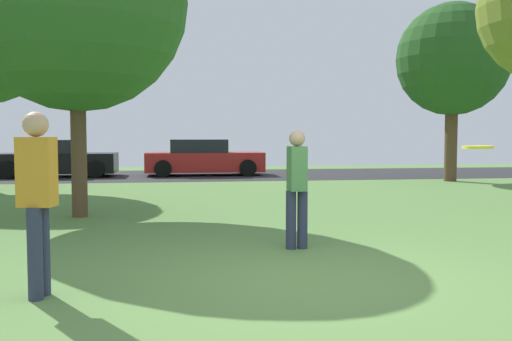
# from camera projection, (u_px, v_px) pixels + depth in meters

# --- Properties ---
(ground_plane) EXTENTS (44.00, 44.00, 0.00)m
(ground_plane) POSITION_uv_depth(u_px,v_px,m) (311.00, 281.00, 5.90)
(ground_plane) COLOR #5B8442
(road_strip) EXTENTS (44.00, 6.40, 0.01)m
(road_strip) POSITION_uv_depth(u_px,v_px,m) (212.00, 175.00, 21.70)
(road_strip) COLOR #28282B
(road_strip) RESTS_ON ground_plane
(maple_tree_near) EXTENTS (3.75, 3.75, 5.97)m
(maple_tree_near) POSITION_uv_depth(u_px,v_px,m) (453.00, 60.00, 18.54)
(maple_tree_near) COLOR brown
(maple_tree_near) RESTS_ON ground_plane
(birch_tree_lone) EXTENTS (4.15, 4.15, 6.14)m
(birch_tree_lone) POSITION_uv_depth(u_px,v_px,m) (76.00, 0.00, 10.29)
(birch_tree_lone) COLOR brown
(birch_tree_lone) RESTS_ON ground_plane
(person_catcher) EXTENTS (0.36, 0.30, 1.77)m
(person_catcher) POSITION_uv_depth(u_px,v_px,m) (37.00, 195.00, 5.23)
(person_catcher) COLOR #2D334C
(person_catcher) RESTS_ON ground_plane
(person_bystander) EXTENTS (0.30, 0.32, 1.61)m
(person_bystander) POSITION_uv_depth(u_px,v_px,m) (297.00, 184.00, 7.51)
(person_bystander) COLOR #2D334C
(person_bystander) RESTS_ON ground_plane
(frisbee_disc) EXTENTS (0.34, 0.34, 0.03)m
(frisbee_disc) POSITION_uv_depth(u_px,v_px,m) (478.00, 147.00, 4.99)
(frisbee_disc) COLOR yellow
(parked_car_black) EXTENTS (4.33, 2.08, 1.38)m
(parked_car_black) POSITION_uv_depth(u_px,v_px,m) (56.00, 160.00, 20.76)
(parked_car_black) COLOR black
(parked_car_black) RESTS_ON ground_plane
(parked_car_red) EXTENTS (4.52, 2.01, 1.39)m
(parked_car_red) POSITION_uv_depth(u_px,v_px,m) (203.00, 159.00, 21.53)
(parked_car_red) COLOR #B21E1E
(parked_car_red) RESTS_ON ground_plane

